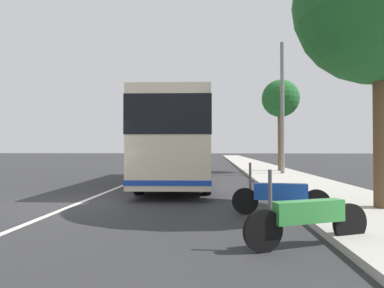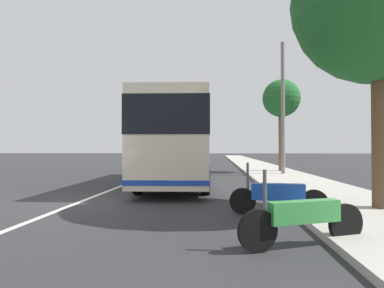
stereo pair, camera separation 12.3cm
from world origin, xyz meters
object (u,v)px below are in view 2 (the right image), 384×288
(motorcycle_mid_row, at_px, (277,195))
(car_far_distant, at_px, (160,156))
(car_behind_bus, at_px, (177,155))
(motorcycle_far_end, at_px, (303,217))
(roadside_tree_mid_block, at_px, (281,100))
(coach_bus, at_px, (179,139))
(utility_pole, at_px, (283,109))
(car_side_street, at_px, (183,154))

(motorcycle_mid_row, distance_m, car_far_distant, 31.73)
(car_far_distant, height_order, car_behind_bus, same)
(motorcycle_far_end, distance_m, roadside_tree_mid_block, 17.42)
(coach_bus, distance_m, car_far_distant, 24.51)
(utility_pole, bearing_deg, roadside_tree_mid_block, -9.22)
(car_far_distant, height_order, utility_pole, utility_pole)
(motorcycle_far_end, relative_size, utility_pole, 0.27)
(motorcycle_mid_row, relative_size, roadside_tree_mid_block, 0.37)
(motorcycle_far_end, height_order, utility_pole, utility_pole)
(car_far_distant, relative_size, car_behind_bus, 0.95)
(roadside_tree_mid_block, bearing_deg, motorcycle_far_end, 169.81)
(coach_bus, relative_size, motorcycle_far_end, 4.77)
(roadside_tree_mid_block, bearing_deg, utility_pole, 170.78)
(coach_bus, height_order, motorcycle_far_end, coach_bus)
(car_far_distant, distance_m, utility_pole, 22.13)
(coach_bus, distance_m, utility_pole, 7.84)
(coach_bus, xyz_separation_m, roadside_tree_mid_block, (7.39, -6.13, 2.86))
(coach_bus, xyz_separation_m, motorcycle_far_end, (-9.18, -3.16, -1.60))
(car_far_distant, bearing_deg, utility_pole, 30.94)
(motorcycle_mid_row, bearing_deg, car_far_distant, -68.54)
(car_side_street, bearing_deg, car_far_distant, -3.68)
(motorcycle_far_end, xyz_separation_m, motorcycle_mid_row, (2.49, -0.05, -0.00))
(motorcycle_mid_row, height_order, car_side_street, car_side_street)
(motorcycle_far_end, relative_size, roadside_tree_mid_block, 0.35)
(car_behind_bus, xyz_separation_m, utility_pole, (-27.35, -9.94, 3.33))
(car_far_distant, distance_m, car_side_street, 17.77)
(car_side_street, bearing_deg, car_behind_bus, -0.42)
(car_behind_bus, bearing_deg, roadside_tree_mid_block, 20.81)
(car_side_street, height_order, utility_pole, utility_pole)
(motorcycle_far_end, distance_m, car_behind_bus, 42.15)
(motorcycle_mid_row, bearing_deg, car_behind_bus, -73.19)
(motorcycle_mid_row, bearing_deg, car_side_street, -75.24)
(coach_bus, xyz_separation_m, motorcycle_mid_row, (-6.68, -3.20, -1.60))
(motorcycle_far_end, distance_m, motorcycle_mid_row, 2.49)
(car_behind_bus, height_order, roadside_tree_mid_block, roadside_tree_mid_block)
(roadside_tree_mid_block, distance_m, utility_pole, 2.61)
(car_side_street, bearing_deg, utility_pole, 14.81)
(coach_bus, height_order, car_side_street, coach_bus)
(car_behind_bus, bearing_deg, car_far_distant, -8.63)
(motorcycle_far_end, xyz_separation_m, car_behind_bus, (41.50, 7.36, 0.23))
(coach_bus, xyz_separation_m, utility_pole, (4.98, -5.74, 1.96))
(coach_bus, distance_m, motorcycle_far_end, 9.83)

